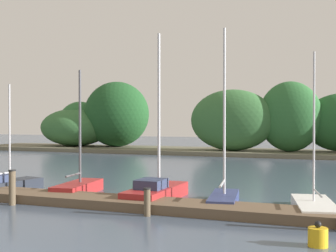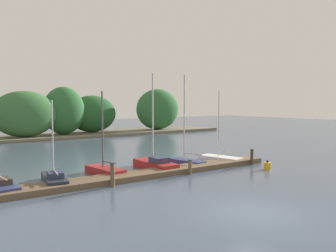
% 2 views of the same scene
% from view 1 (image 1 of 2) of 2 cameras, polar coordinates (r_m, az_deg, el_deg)
% --- Properties ---
extents(dock_pier, '(21.05, 1.80, 0.35)m').
position_cam_1_polar(dock_pier, '(18.44, -9.40, -9.14)').
color(dock_pier, brown).
rests_on(dock_pier, ground).
extents(far_shore, '(59.85, 8.00, 7.59)m').
position_cam_1_polar(far_shore, '(46.05, 5.64, 0.30)').
color(far_shore, '#66604C').
rests_on(far_shore, ground).
extents(sailboat_1, '(1.75, 4.02, 5.02)m').
position_cam_1_polar(sailboat_1, '(22.75, -19.48, -6.89)').
color(sailboat_1, '#232833').
rests_on(sailboat_1, ground).
extents(sailboat_2, '(1.53, 3.71, 5.61)m').
position_cam_1_polar(sailboat_2, '(21.17, -11.01, -7.40)').
color(sailboat_2, maroon).
rests_on(sailboat_2, ground).
extents(sailboat_3, '(1.42, 4.41, 6.96)m').
position_cam_1_polar(sailboat_3, '(19.17, -1.36, -8.04)').
color(sailboat_3, maroon).
rests_on(sailboat_3, ground).
extents(sailboat_4, '(1.51, 3.54, 6.97)m').
position_cam_1_polar(sailboat_4, '(18.28, 7.01, -8.62)').
color(sailboat_4, navy).
rests_on(sailboat_4, ground).
extents(sailboat_5, '(2.01, 4.00, 5.81)m').
position_cam_1_polar(sailboat_5, '(17.51, 17.76, -9.46)').
color(sailboat_5, white).
rests_on(sailboat_5, ground).
extents(mooring_piling_1, '(0.30, 0.30, 1.38)m').
position_cam_1_polar(mooring_piling_1, '(19.08, -18.86, -7.25)').
color(mooring_piling_1, brown).
rests_on(mooring_piling_1, ground).
extents(mooring_piling_2, '(0.26, 0.26, 0.98)m').
position_cam_1_polar(mooring_piling_2, '(16.07, -2.62, -9.44)').
color(mooring_piling_2, brown).
rests_on(mooring_piling_2, ground).
extents(channel_buoy_0, '(0.52, 0.52, 0.68)m').
position_cam_1_polar(channel_buoy_0, '(13.00, 18.19, -12.97)').
color(channel_buoy_0, gold).
rests_on(channel_buoy_0, ground).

